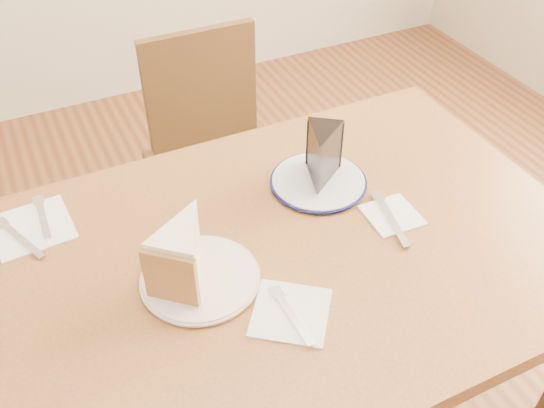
{
  "coord_description": "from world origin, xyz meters",
  "views": [
    {
      "loc": [
        -0.38,
        -0.74,
        1.59
      ],
      "look_at": [
        0.01,
        0.08,
        0.8
      ],
      "focal_mm": 40.0,
      "sensor_mm": 36.0,
      "label": 1
    }
  ],
  "objects_px": {
    "chair_far": "(220,160)",
    "table": "(282,283)",
    "carrot_cake": "(186,250)",
    "chocolate_cake": "(321,159)",
    "plate_navy": "(318,182)",
    "plate_cream": "(200,278)"
  },
  "relations": [
    {
      "from": "table",
      "to": "plate_cream",
      "type": "distance_m",
      "value": 0.2
    },
    {
      "from": "plate_cream",
      "to": "chocolate_cake",
      "type": "relative_size",
      "value": 1.88
    },
    {
      "from": "chair_far",
      "to": "carrot_cake",
      "type": "relative_size",
      "value": 6.35
    },
    {
      "from": "chocolate_cake",
      "to": "chair_far",
      "type": "bearing_deg",
      "value": -50.21
    },
    {
      "from": "plate_cream",
      "to": "carrot_cake",
      "type": "relative_size",
      "value": 1.6
    },
    {
      "from": "table",
      "to": "plate_navy",
      "type": "distance_m",
      "value": 0.24
    },
    {
      "from": "plate_navy",
      "to": "chocolate_cake",
      "type": "height_order",
      "value": "chocolate_cake"
    },
    {
      "from": "plate_navy",
      "to": "chocolate_cake",
      "type": "distance_m",
      "value": 0.06
    },
    {
      "from": "chair_far",
      "to": "table",
      "type": "bearing_deg",
      "value": 79.69
    },
    {
      "from": "chair_far",
      "to": "carrot_cake",
      "type": "bearing_deg",
      "value": 65.01
    },
    {
      "from": "table",
      "to": "carrot_cake",
      "type": "relative_size",
      "value": 9.12
    },
    {
      "from": "carrot_cake",
      "to": "plate_navy",
      "type": "bearing_deg",
      "value": 61.98
    },
    {
      "from": "plate_cream",
      "to": "plate_navy",
      "type": "relative_size",
      "value": 1.04
    },
    {
      "from": "chair_far",
      "to": "plate_navy",
      "type": "xyz_separation_m",
      "value": [
        0.03,
        -0.53,
        0.29
      ]
    },
    {
      "from": "table",
      "to": "carrot_cake",
      "type": "distance_m",
      "value": 0.25
    },
    {
      "from": "table",
      "to": "chocolate_cake",
      "type": "height_order",
      "value": "chocolate_cake"
    },
    {
      "from": "plate_navy",
      "to": "carrot_cake",
      "type": "height_order",
      "value": "carrot_cake"
    },
    {
      "from": "chair_far",
      "to": "plate_navy",
      "type": "relative_size",
      "value": 4.14
    },
    {
      "from": "table",
      "to": "plate_navy",
      "type": "relative_size",
      "value": 5.95
    },
    {
      "from": "plate_cream",
      "to": "plate_navy",
      "type": "distance_m",
      "value": 0.37
    },
    {
      "from": "table",
      "to": "carrot_cake",
      "type": "xyz_separation_m",
      "value": [
        -0.19,
        0.01,
        0.16
      ]
    },
    {
      "from": "plate_cream",
      "to": "chair_far",
      "type": "bearing_deg",
      "value": 66.45
    }
  ]
}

